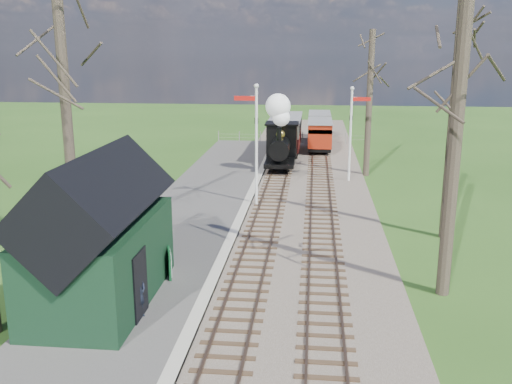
# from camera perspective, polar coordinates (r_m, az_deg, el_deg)

# --- Properties ---
(distant_hills) EXTENTS (114.40, 48.00, 22.02)m
(distant_hills) POSITION_cam_1_polar(r_m,az_deg,el_deg) (80.09, 5.05, -3.37)
(distant_hills) COLOR #385B23
(distant_hills) RESTS_ON ground
(ballast_bed) EXTENTS (8.00, 60.00, 0.10)m
(ballast_bed) POSITION_cam_1_polar(r_m,az_deg,el_deg) (34.90, 4.31, 1.18)
(ballast_bed) COLOR brown
(ballast_bed) RESTS_ON ground
(track_near) EXTENTS (1.60, 60.00, 0.15)m
(track_near) POSITION_cam_1_polar(r_m,az_deg,el_deg) (34.94, 2.18, 1.31)
(track_near) COLOR brown
(track_near) RESTS_ON ground
(track_far) EXTENTS (1.60, 60.00, 0.15)m
(track_far) POSITION_cam_1_polar(r_m,az_deg,el_deg) (34.88, 6.44, 1.21)
(track_far) COLOR brown
(track_far) RESTS_ON ground
(platform) EXTENTS (5.00, 44.00, 0.20)m
(platform) POSITION_cam_1_polar(r_m,az_deg,el_deg) (27.72, -6.15, -2.20)
(platform) COLOR #474442
(platform) RESTS_ON ground
(coping_strip) EXTENTS (0.40, 44.00, 0.21)m
(coping_strip) POSITION_cam_1_polar(r_m,az_deg,el_deg) (27.34, -1.43, -2.34)
(coping_strip) COLOR #B2AD9E
(coping_strip) RESTS_ON ground
(station_shed) EXTENTS (3.25, 6.30, 4.78)m
(station_shed) POSITION_cam_1_polar(r_m,az_deg,el_deg) (18.14, -15.33, -4.38)
(station_shed) COLOR black
(station_shed) RESTS_ON platform
(semaphore_near) EXTENTS (1.22, 0.24, 6.22)m
(semaphore_near) POSITION_cam_1_polar(r_m,az_deg,el_deg) (28.47, -0.10, 5.58)
(semaphore_near) COLOR silver
(semaphore_near) RESTS_ON ground
(semaphore_far) EXTENTS (1.22, 0.24, 5.72)m
(semaphore_far) POSITION_cam_1_polar(r_m,az_deg,el_deg) (34.37, 9.57, 6.42)
(semaphore_far) COLOR silver
(semaphore_far) RESTS_ON ground
(bare_trees) EXTENTS (15.51, 22.39, 12.00)m
(bare_trees) POSITION_cam_1_polar(r_m,az_deg,el_deg) (22.27, 3.74, 7.26)
(bare_trees) COLOR #382D23
(bare_trees) RESTS_ON ground
(fence_line) EXTENTS (12.60, 0.08, 1.00)m
(fence_line) POSITION_cam_1_polar(r_m,az_deg,el_deg) (48.59, 3.62, 5.48)
(fence_line) COLOR slate
(fence_line) RESTS_ON ground
(locomotive) EXTENTS (2.00, 4.66, 4.99)m
(locomotive) POSITION_cam_1_polar(r_m,az_deg,el_deg) (37.33, 2.48, 5.55)
(locomotive) COLOR black
(locomotive) RESTS_ON ground
(coach) EXTENTS (2.33, 7.99, 2.45)m
(coach) POSITION_cam_1_polar(r_m,az_deg,el_deg) (43.42, 2.97, 5.94)
(coach) COLOR black
(coach) RESTS_ON ground
(red_carriage_a) EXTENTS (1.87, 4.63, 1.97)m
(red_carriage_a) POSITION_cam_1_polar(r_m,az_deg,el_deg) (44.69, 6.40, 5.73)
(red_carriage_a) COLOR black
(red_carriage_a) RESTS_ON ground
(red_carriage_b) EXTENTS (1.87, 4.63, 1.97)m
(red_carriage_b) POSITION_cam_1_polar(r_m,az_deg,el_deg) (50.14, 6.36, 6.65)
(red_carriage_b) COLOR black
(red_carriage_b) RESTS_ON ground
(sign_board) EXTENTS (0.30, 0.70, 1.04)m
(sign_board) POSITION_cam_1_polar(r_m,az_deg,el_deg) (19.95, -8.64, -7.03)
(sign_board) COLOR #0E421F
(sign_board) RESTS_ON platform
(bench) EXTENTS (0.79, 1.42, 0.78)m
(bench) POSITION_cam_1_polar(r_m,az_deg,el_deg) (18.00, -12.86, -10.19)
(bench) COLOR #462F19
(bench) RESTS_ON platform
(person) EXTENTS (0.52, 0.63, 1.50)m
(person) POSITION_cam_1_polar(r_m,az_deg,el_deg) (17.19, -11.70, -9.92)
(person) COLOR black
(person) RESTS_ON platform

